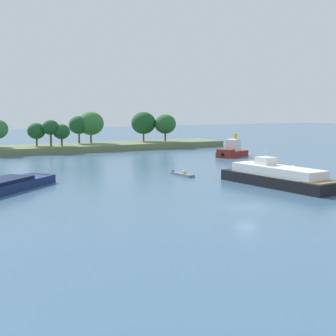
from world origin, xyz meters
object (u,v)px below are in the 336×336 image
Objects in this scene: tugboat at (232,151)px; white_riverboat at (277,177)px; small_motorboat at (182,174)px; fishing_skiff at (292,170)px.

tugboat is 41.25m from white_riverboat.
white_riverboat reaches higher than small_motorboat.
small_motorboat is 0.29× the size of white_riverboat.
small_motorboat is 16.99m from white_riverboat.
fishing_skiff is 0.45× the size of tugboat.
tugboat reaches higher than fishing_skiff.
small_motorboat is at bearing 166.74° from fishing_skiff.
small_motorboat is at bearing 112.09° from white_riverboat.
fishing_skiff is 19.69m from small_motorboat.
tugboat is 0.48× the size of white_riverboat.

